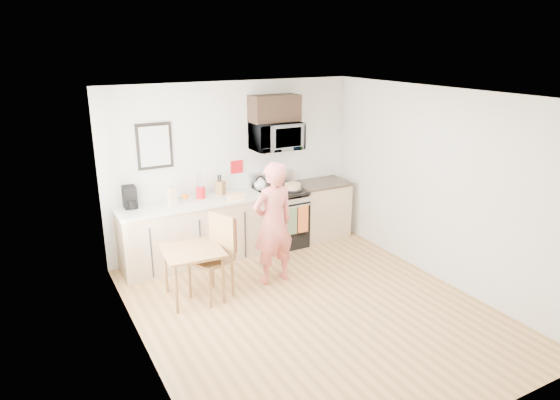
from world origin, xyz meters
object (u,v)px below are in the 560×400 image
chair (219,244)px  person (273,223)px  range (279,219)px  cake (293,187)px  microwave (276,136)px  dining_table (193,255)px

chair → person: bearing=-22.3°
range → cake: size_ratio=3.78×
person → cake: 1.32m
range → chair: (-1.45, -1.06, 0.25)m
range → person: size_ratio=0.69×
range → chair: 1.81m
chair → range: bearing=15.6°
person → chair: bearing=-6.7°
range → microwave: 1.33m
range → chair: size_ratio=1.08×
range → cake: (0.19, -0.09, 0.54)m
range → chair: range is taller
dining_table → chair: (0.34, -0.03, 0.10)m
dining_table → cake: 2.22m
range → person: bearing=-122.2°
microwave → dining_table: 2.42m
dining_table → person: bearing=-3.0°
range → dining_table: size_ratio=1.62×
dining_table → cake: size_ratio=2.33×
person → cake: bearing=-136.1°
microwave → dining_table: (-1.79, -1.13, -1.17)m
person → cake: (0.87, 0.99, 0.13)m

